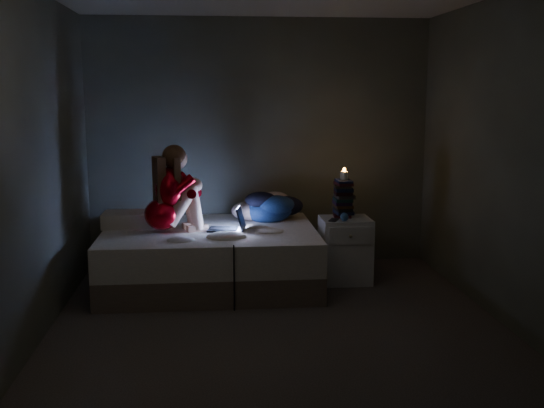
{
  "coord_description": "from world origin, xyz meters",
  "views": [
    {
      "loc": [
        -0.51,
        -4.94,
        1.84
      ],
      "look_at": [
        0.05,
        1.0,
        0.8
      ],
      "focal_mm": 42.67,
      "sensor_mm": 36.0,
      "label": 1
    }
  ],
  "objects": [
    {
      "name": "wall_front",
      "position": [
        0.0,
        -1.91,
        1.3
      ],
      "size": [
        3.6,
        0.02,
        2.6
      ],
      "primitive_type": "cube",
      "color": "#3C4037",
      "rests_on": "ground"
    },
    {
      "name": "woman",
      "position": [
        -0.97,
        0.98,
        0.96
      ],
      "size": [
        0.58,
        0.47,
        0.82
      ],
      "primitive_type": null,
      "rotation": [
        0.0,
        0.0,
        0.32
      ],
      "color": "#6E000D",
      "rests_on": "bed"
    },
    {
      "name": "wall_right",
      "position": [
        1.81,
        0.0,
        1.3
      ],
      "size": [
        0.02,
        3.8,
        2.6
      ],
      "primitive_type": "cube",
      "color": "#3C4037",
      "rests_on": "ground"
    },
    {
      "name": "pillow",
      "position": [
        -1.31,
        1.29,
        0.62
      ],
      "size": [
        0.49,
        0.35,
        0.14
      ],
      "primitive_type": "cube",
      "color": "white",
      "rests_on": "bed"
    },
    {
      "name": "blue_orb",
      "position": [
        0.73,
        0.95,
        0.67
      ],
      "size": [
        0.08,
        0.08,
        0.08
      ],
      "primitive_type": "sphere",
      "color": "#305989",
      "rests_on": "nightstand"
    },
    {
      "name": "candle",
      "position": [
        0.77,
        1.17,
        1.04
      ],
      "size": [
        0.07,
        0.07,
        0.08
      ],
      "primitive_type": "cylinder",
      "color": "beige",
      "rests_on": "book_stack"
    },
    {
      "name": "wall_left",
      "position": [
        -1.81,
        0.0,
        1.3
      ],
      "size": [
        0.02,
        3.8,
        2.6
      ],
      "primitive_type": "cube",
      "color": "#3C4037",
      "rests_on": "ground"
    },
    {
      "name": "book_stack",
      "position": [
        0.77,
        1.17,
        0.81
      ],
      "size": [
        0.19,
        0.25,
        0.36
      ],
      "primitive_type": null,
      "color": "black",
      "rests_on": "nightstand"
    },
    {
      "name": "wall_back",
      "position": [
        0.0,
        1.91,
        1.3
      ],
      "size": [
        3.6,
        0.02,
        2.6
      ],
      "primitive_type": "cube",
      "color": "#3C4037",
      "rests_on": "ground"
    },
    {
      "name": "clothes_pile",
      "position": [
        0.05,
        1.46,
        0.71
      ],
      "size": [
        0.62,
        0.55,
        0.32
      ],
      "primitive_type": null,
      "rotation": [
        0.0,
        0.0,
        0.29
      ],
      "color": "#0E2750",
      "rests_on": "bed"
    },
    {
      "name": "laptop",
      "position": [
        -0.38,
        1.01,
        0.67
      ],
      "size": [
        0.37,
        0.3,
        0.24
      ],
      "primitive_type": null,
      "rotation": [
        0.0,
        0.0,
        -0.18
      ],
      "color": "black",
      "rests_on": "bed"
    },
    {
      "name": "nightstand",
      "position": [
        0.78,
        1.1,
        0.32
      ],
      "size": [
        0.48,
        0.42,
        0.63
      ],
      "primitive_type": "cube",
      "rotation": [
        0.0,
        0.0,
        0.01
      ],
      "color": "silver",
      "rests_on": "ground"
    },
    {
      "name": "floor",
      "position": [
        0.0,
        0.0,
        -0.01
      ],
      "size": [
        3.6,
        3.8,
        0.02
      ],
      "primitive_type": "cube",
      "color": "#312927",
      "rests_on": "ground"
    },
    {
      "name": "bed",
      "position": [
        -0.54,
        1.1,
        0.28
      ],
      "size": [
        2.0,
        1.5,
        0.55
      ],
      "primitive_type": null,
      "color": "#B7B4AC",
      "rests_on": "ground"
    },
    {
      "name": "phone",
      "position": [
        0.64,
        1.0,
        0.64
      ],
      "size": [
        0.12,
        0.16,
        0.01
      ],
      "primitive_type": "cube",
      "rotation": [
        0.0,
        0.0,
        -0.41
      ],
      "color": "black",
      "rests_on": "nightstand"
    }
  ]
}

